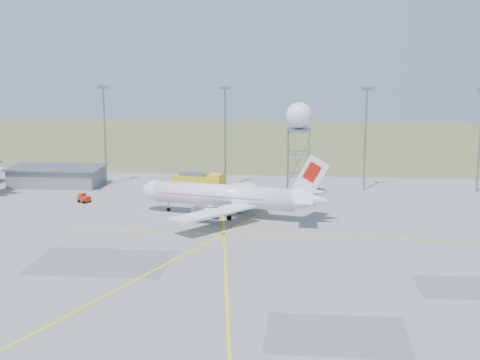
# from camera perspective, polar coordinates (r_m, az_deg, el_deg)

# --- Properties ---
(ground) EXTENTS (400.00, 400.00, 0.00)m
(ground) POSITION_cam_1_polar(r_m,az_deg,el_deg) (72.83, 0.04, -11.13)
(ground) COLOR #959690
(ground) RESTS_ON ground
(grass_strip) EXTENTS (400.00, 120.00, 0.03)m
(grass_strip) POSITION_cam_1_polar(r_m,az_deg,el_deg) (209.06, 4.03, 3.37)
(grass_strip) COLOR #505C32
(grass_strip) RESTS_ON ground
(building_grey) EXTENTS (19.00, 10.00, 3.90)m
(building_grey) POSITION_cam_1_polar(r_m,az_deg,el_deg) (143.34, -15.39, 0.32)
(building_grey) COLOR slate
(building_grey) RESTS_ON ground
(mast_a) EXTENTS (2.20, 0.50, 20.50)m
(mast_a) POSITION_cam_1_polar(r_m,az_deg,el_deg) (140.44, -11.48, 4.45)
(mast_a) COLOR slate
(mast_a) RESTS_ON ground
(mast_b) EXTENTS (2.20, 0.50, 20.50)m
(mast_b) POSITION_cam_1_polar(r_m,az_deg,el_deg) (135.09, -1.28, 4.42)
(mast_b) COLOR slate
(mast_b) RESTS_ON ground
(mast_c) EXTENTS (2.20, 0.50, 20.50)m
(mast_c) POSITION_cam_1_polar(r_m,az_deg,el_deg) (134.47, 10.67, 4.20)
(mast_c) COLOR slate
(mast_c) RESTS_ON ground
(mast_d) EXTENTS (2.20, 0.50, 20.50)m
(mast_d) POSITION_cam_1_polar(r_m,az_deg,el_deg) (138.02, 19.83, 3.91)
(mast_d) COLOR slate
(mast_d) RESTS_ON ground
(airliner_main) EXTENTS (32.75, 31.30, 11.21)m
(airliner_main) POSITION_cam_1_polar(r_m,az_deg,el_deg) (112.20, -1.13, -1.39)
(airliner_main) COLOR white
(airliner_main) RESTS_ON ground
(radar_tower) EXTENTS (5.00, 5.00, 18.08)m
(radar_tower) POSITION_cam_1_polar(r_m,az_deg,el_deg) (126.35, 5.03, 3.05)
(radar_tower) COLOR slate
(radar_tower) RESTS_ON ground
(fire_truck) EXTENTS (10.48, 5.95, 3.99)m
(fire_truck) POSITION_cam_1_polar(r_m,az_deg,el_deg) (130.99, -3.42, -0.30)
(fire_truck) COLOR yellow
(fire_truck) RESTS_ON ground
(baggage_tug) EXTENTS (2.56, 2.47, 1.67)m
(baggage_tug) POSITION_cam_1_polar(r_m,az_deg,el_deg) (126.21, -13.16, -1.60)
(baggage_tug) COLOR red
(baggage_tug) RESTS_ON ground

